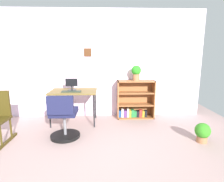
{
  "coord_description": "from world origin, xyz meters",
  "views": [
    {
      "loc": [
        0.34,
        -2.19,
        1.47
      ],
      "look_at": [
        0.48,
        1.43,
        0.74
      ],
      "focal_mm": 29.74,
      "sensor_mm": 36.0,
      "label": 1
    }
  ],
  "objects_px": {
    "desk": "(74,93)",
    "potted_plant_on_shelf": "(136,72)",
    "monitor": "(72,85)",
    "office_chair": "(64,119)",
    "keyboard": "(71,92)",
    "bookshelf_low": "(135,101)",
    "potted_plant_floor": "(202,132)"
  },
  "relations": [
    {
      "from": "desk",
      "to": "potted_plant_on_shelf",
      "type": "bearing_deg",
      "value": 10.3
    },
    {
      "from": "desk",
      "to": "potted_plant_on_shelf",
      "type": "height_order",
      "value": "potted_plant_on_shelf"
    },
    {
      "from": "monitor",
      "to": "office_chair",
      "type": "relative_size",
      "value": 0.31
    },
    {
      "from": "desk",
      "to": "office_chair",
      "type": "bearing_deg",
      "value": -93.95
    },
    {
      "from": "keyboard",
      "to": "bookshelf_low",
      "type": "xyz_separation_m",
      "value": [
        1.37,
        0.44,
        -0.33
      ]
    },
    {
      "from": "office_chair",
      "to": "bookshelf_low",
      "type": "relative_size",
      "value": 0.93
    },
    {
      "from": "potted_plant_on_shelf",
      "to": "bookshelf_low",
      "type": "bearing_deg",
      "value": 98.49
    },
    {
      "from": "office_chair",
      "to": "potted_plant_on_shelf",
      "type": "height_order",
      "value": "potted_plant_on_shelf"
    },
    {
      "from": "potted_plant_floor",
      "to": "monitor",
      "type": "bearing_deg",
      "value": 156.03
    },
    {
      "from": "keyboard",
      "to": "potted_plant_floor",
      "type": "bearing_deg",
      "value": -20.55
    },
    {
      "from": "desk",
      "to": "potted_plant_floor",
      "type": "height_order",
      "value": "desk"
    },
    {
      "from": "office_chair",
      "to": "potted_plant_floor",
      "type": "height_order",
      "value": "office_chair"
    },
    {
      "from": "desk",
      "to": "bookshelf_low",
      "type": "relative_size",
      "value": 1.1
    },
    {
      "from": "desk",
      "to": "bookshelf_low",
      "type": "distance_m",
      "value": 1.41
    },
    {
      "from": "monitor",
      "to": "potted_plant_floor",
      "type": "distance_m",
      "value": 2.63
    },
    {
      "from": "desk",
      "to": "potted_plant_floor",
      "type": "distance_m",
      "value": 2.54
    },
    {
      "from": "office_chair",
      "to": "potted_plant_floor",
      "type": "relative_size",
      "value": 2.44
    },
    {
      "from": "office_chair",
      "to": "bookshelf_low",
      "type": "height_order",
      "value": "bookshelf_low"
    },
    {
      "from": "potted_plant_on_shelf",
      "to": "desk",
      "type": "bearing_deg",
      "value": -169.7
    },
    {
      "from": "monitor",
      "to": "keyboard",
      "type": "xyz_separation_m",
      "value": [
        0.02,
        -0.17,
        -0.11
      ]
    },
    {
      "from": "monitor",
      "to": "bookshelf_low",
      "type": "distance_m",
      "value": 1.48
    },
    {
      "from": "desk",
      "to": "monitor",
      "type": "height_order",
      "value": "monitor"
    },
    {
      "from": "monitor",
      "to": "office_chair",
      "type": "bearing_deg",
      "value": -91.01
    },
    {
      "from": "potted_plant_on_shelf",
      "to": "keyboard",
      "type": "bearing_deg",
      "value": -164.57
    },
    {
      "from": "potted_plant_on_shelf",
      "to": "monitor",
      "type": "bearing_deg",
      "value": -171.4
    },
    {
      "from": "bookshelf_low",
      "to": "potted_plant_floor",
      "type": "relative_size",
      "value": 2.62
    },
    {
      "from": "keyboard",
      "to": "potted_plant_on_shelf",
      "type": "height_order",
      "value": "potted_plant_on_shelf"
    },
    {
      "from": "bookshelf_low",
      "to": "potted_plant_on_shelf",
      "type": "height_order",
      "value": "potted_plant_on_shelf"
    },
    {
      "from": "desk",
      "to": "keyboard",
      "type": "xyz_separation_m",
      "value": [
        -0.02,
        -0.13,
        0.07
      ]
    },
    {
      "from": "monitor",
      "to": "potted_plant_on_shelf",
      "type": "xyz_separation_m",
      "value": [
        1.4,
        0.21,
        0.24
      ]
    },
    {
      "from": "desk",
      "to": "potted_plant_floor",
      "type": "xyz_separation_m",
      "value": [
        2.29,
        -1.0,
        -0.47
      ]
    },
    {
      "from": "monitor",
      "to": "potted_plant_floor",
      "type": "relative_size",
      "value": 0.76
    }
  ]
}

